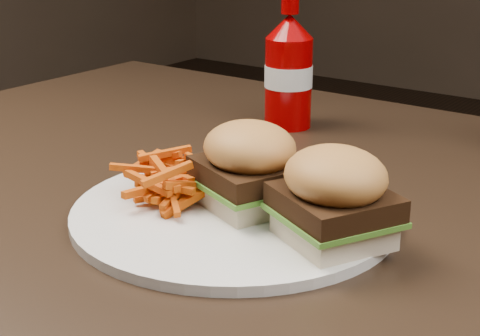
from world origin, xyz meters
The scene contains 6 objects.
dining_table centered at (0.00, 0.00, 0.73)m, with size 1.20×0.80×0.04m, color black.
plate centered at (0.05, -0.12, 0.76)m, with size 0.33×0.33×0.01m, color white.
sandwich_half_a centered at (0.06, -0.11, 0.77)m, with size 0.09×0.08×0.02m, color beige.
sandwich_half_b centered at (0.16, -0.13, 0.77)m, with size 0.09×0.08×0.02m, color #F9DDBE.
fries_pile centered at (-0.02, -0.14, 0.78)m, with size 0.09×0.09×0.04m, color #D23B00, non-canonical shape.
ketchup_bottle centered at (-0.09, 0.18, 0.81)m, with size 0.07×0.07×0.13m, color #8E0001.
Camera 1 is at (0.46, -0.67, 1.04)m, focal length 55.00 mm.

